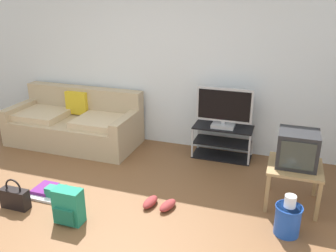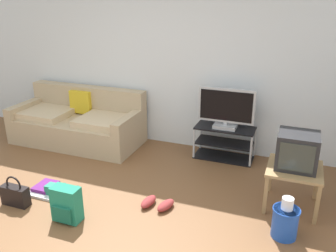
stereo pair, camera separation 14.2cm
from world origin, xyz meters
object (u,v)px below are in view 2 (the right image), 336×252
(tv_stand, at_px, (224,143))
(handbag, at_px, (15,195))
(side_table, at_px, (294,173))
(crt_tv, at_px, (297,151))
(flat_tv, at_px, (226,109))
(couch, at_px, (79,123))
(cleaning_bucket, at_px, (285,220))
(sneakers_pair, at_px, (157,203))
(floor_tray, at_px, (50,190))
(backpack, at_px, (67,204))

(tv_stand, xyz_separation_m, handbag, (-1.92, -2.03, -0.11))
(side_table, height_order, crt_tv, crt_tv)
(flat_tv, relative_size, side_table, 1.36)
(tv_stand, distance_m, flat_tv, 0.51)
(couch, relative_size, crt_tv, 4.76)
(flat_tv, xyz_separation_m, cleaning_bucket, (0.94, -1.52, -0.57))
(couch, xyz_separation_m, handbag, (0.37, -1.83, -0.18))
(crt_tv, xyz_separation_m, sneakers_pair, (-1.38, -0.57, -0.63))
(crt_tv, relative_size, floor_tray, 0.92)
(tv_stand, relative_size, crt_tv, 1.98)
(cleaning_bucket, distance_m, sneakers_pair, 1.36)
(couch, xyz_separation_m, crt_tv, (3.26, -0.74, 0.37))
(crt_tv, xyz_separation_m, cleaning_bucket, (-0.03, -0.60, -0.49))
(backpack, height_order, cleaning_bucket, cleaning_bucket)
(flat_tv, bearing_deg, side_table, -44.05)
(couch, distance_m, side_table, 3.35)
(couch, distance_m, sneakers_pair, 2.30)
(handbag, relative_size, sneakers_pair, 0.95)
(side_table, bearing_deg, couch, 166.96)
(tv_stand, xyz_separation_m, cleaning_bucket, (0.94, -1.54, -0.05))
(tv_stand, bearing_deg, crt_tv, -44.24)
(flat_tv, bearing_deg, couch, -175.46)
(couch, bearing_deg, floor_tray, -69.30)
(flat_tv, relative_size, cleaning_bucket, 1.80)
(side_table, xyz_separation_m, floor_tray, (-2.70, -0.73, -0.37))
(couch, bearing_deg, sneakers_pair, -34.92)
(tv_stand, distance_m, backpack, 2.39)
(crt_tv, xyz_separation_m, floor_tray, (-2.70, -0.74, -0.63))
(couch, height_order, floor_tray, couch)
(backpack, bearing_deg, tv_stand, 68.52)
(flat_tv, xyz_separation_m, floor_tray, (-1.73, -1.66, -0.71))
(couch, distance_m, flat_tv, 2.34)
(flat_tv, xyz_separation_m, side_table, (0.97, -0.94, -0.34))
(backpack, distance_m, handbag, 0.72)
(cleaning_bucket, xyz_separation_m, floor_tray, (-2.67, -0.15, -0.14))
(flat_tv, relative_size, handbag, 2.17)
(couch, distance_m, floor_tray, 1.61)
(handbag, relative_size, cleaning_bucket, 0.83)
(crt_tv, relative_size, handbag, 1.17)
(crt_tv, relative_size, sneakers_pair, 1.12)
(handbag, xyz_separation_m, floor_tray, (0.19, 0.34, -0.09))
(couch, height_order, flat_tv, flat_tv)
(tv_stand, relative_size, sneakers_pair, 2.21)
(sneakers_pair, bearing_deg, floor_tray, -172.52)
(crt_tv, bearing_deg, floor_tray, -164.59)
(couch, distance_m, cleaning_bucket, 3.50)
(side_table, distance_m, handbag, 3.09)
(flat_tv, bearing_deg, crt_tv, -43.55)
(side_table, height_order, floor_tray, side_table)
(cleaning_bucket, bearing_deg, tv_stand, 121.43)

